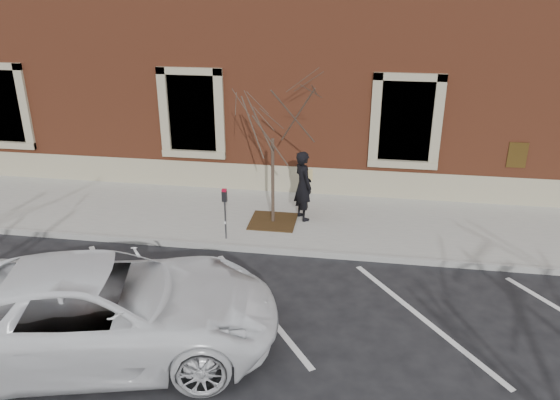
% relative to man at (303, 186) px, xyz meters
% --- Properties ---
extents(ground, '(120.00, 120.00, 0.00)m').
position_rel_man_xyz_m(ground, '(-0.43, -1.71, -1.07)').
color(ground, '#28282B').
rests_on(ground, ground).
extents(sidewalk_near, '(40.00, 3.50, 0.15)m').
position_rel_man_xyz_m(sidewalk_near, '(-0.43, 0.04, -0.99)').
color(sidewalk_near, '#B7B6AC').
rests_on(sidewalk_near, ground).
extents(curb_near, '(40.00, 0.12, 0.15)m').
position_rel_man_xyz_m(curb_near, '(-0.43, -1.76, -0.99)').
color(curb_near, '#9E9E99').
rests_on(curb_near, ground).
extents(parking_stripes, '(28.00, 4.40, 0.01)m').
position_rel_man_xyz_m(parking_stripes, '(-0.43, -3.91, -1.07)').
color(parking_stripes, silver).
rests_on(parking_stripes, ground).
extents(building_civic, '(40.00, 8.62, 8.00)m').
position_rel_man_xyz_m(building_civic, '(-0.43, 6.03, 2.93)').
color(building_civic, brown).
rests_on(building_civic, ground).
extents(man, '(0.74, 0.80, 1.84)m').
position_rel_man_xyz_m(man, '(0.00, 0.00, 0.00)').
color(man, black).
rests_on(man, sidewalk_near).
extents(parking_meter, '(0.12, 0.09, 1.29)m').
position_rel_man_xyz_m(parking_meter, '(-1.70, -1.46, -0.02)').
color(parking_meter, '#595B60').
rests_on(parking_meter, sidewalk_near).
extents(tree_grate, '(1.18, 1.18, 0.03)m').
position_rel_man_xyz_m(tree_grate, '(-0.73, -0.34, -0.90)').
color(tree_grate, '#472E16').
rests_on(tree_grate, sidewalk_near).
extents(sapling, '(2.43, 2.43, 4.06)m').
position_rel_man_xyz_m(sapling, '(-0.73, -0.34, 1.92)').
color(sapling, '#4B372E').
rests_on(sapling, sidewalk_near).
extents(white_truck, '(6.56, 4.21, 1.68)m').
position_rel_man_xyz_m(white_truck, '(-2.80, -5.73, -0.23)').
color(white_truck, white).
rests_on(white_truck, ground).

